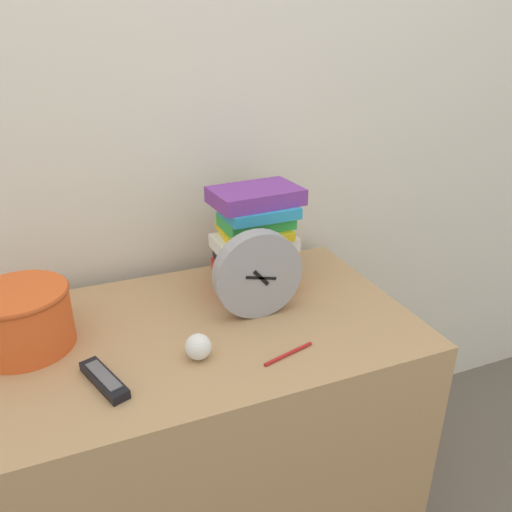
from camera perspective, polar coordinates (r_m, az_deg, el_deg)
wall_back at (r=1.43m, az=-12.91°, el=14.42°), size 6.00×0.04×2.40m
desk at (r=1.47m, az=-6.94°, el=-20.99°), size 1.10×0.62×0.78m
desk_clock at (r=1.22m, az=0.24°, el=-2.14°), size 0.22×0.05×0.22m
book_stack at (r=1.36m, az=-0.15°, el=2.09°), size 0.25×0.20×0.28m
basket at (r=1.23m, az=-25.22°, el=-6.35°), size 0.22×0.22×0.14m
tv_remote at (r=1.08m, az=-16.98°, el=-13.35°), size 0.09×0.16×0.02m
crumpled_paper_ball at (r=1.11m, az=-6.62°, el=-10.27°), size 0.06×0.06×0.06m
pen at (r=1.12m, az=3.73°, el=-11.08°), size 0.13×0.04×0.01m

